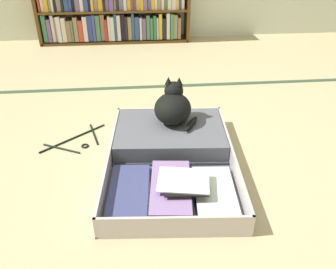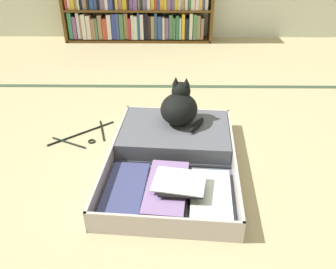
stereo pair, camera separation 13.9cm
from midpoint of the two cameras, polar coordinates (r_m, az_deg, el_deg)
name	(u,v)px [view 1 (the left image)]	position (r m, az deg, el deg)	size (l,w,h in m)	color
ground_plane	(194,172)	(1.70, 2.03, -6.28)	(10.00, 10.00, 0.00)	tan
tatami_border	(172,86)	(2.61, -0.88, 8.05)	(4.80, 0.05, 0.00)	#324831
open_suitcase	(171,152)	(1.76, -1.81, -2.93)	(0.68, 0.95, 0.11)	#BDB2B1
black_cat	(173,107)	(1.87, -1.26, 4.60)	(0.27, 0.27, 0.25)	black
clothes_hanger	(77,140)	(2.01, -16.78, -1.02)	(0.33, 0.30, 0.01)	black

